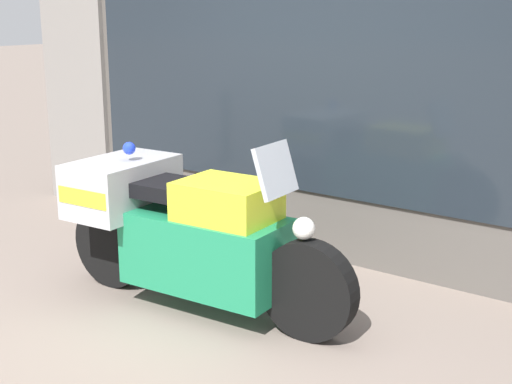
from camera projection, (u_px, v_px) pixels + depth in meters
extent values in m
plane|color=gray|center=(174.00, 337.00, 4.46)|extent=(60.00, 60.00, 0.00)
cube|color=#56514C|center=(343.00, 52.00, 5.59)|extent=(6.86, 0.40, 3.32)
cube|color=gray|center=(91.00, 41.00, 7.34)|extent=(0.89, 0.55, 3.32)
cube|color=#1E262D|center=(377.00, 49.00, 5.18)|extent=(5.74, 0.02, 2.32)
cube|color=slate|center=(378.00, 228.00, 5.74)|extent=(5.52, 0.30, 0.55)
cube|color=silver|center=(391.00, 102.00, 5.60)|extent=(5.52, 0.02, 1.50)
cube|color=beige|center=(388.00, 5.00, 5.30)|extent=(5.52, 0.30, 0.03)
cube|color=maroon|center=(190.00, 0.00, 6.42)|extent=(0.18, 0.04, 0.05)
cube|color=black|center=(313.00, 0.00, 5.67)|extent=(0.18, 0.04, 0.05)
cube|color=red|center=(207.00, 154.00, 6.59)|extent=(0.19, 0.03, 0.27)
cube|color=#2D8E42|center=(376.00, 181.00, 5.59)|extent=(0.19, 0.02, 0.27)
cylinder|color=black|center=(308.00, 290.00, 4.39)|extent=(0.64, 0.18, 0.63)
cylinder|color=black|center=(113.00, 244.00, 5.24)|extent=(0.64, 0.18, 0.63)
cube|color=#1E8456|center=(207.00, 251.00, 4.76)|extent=(1.14, 0.60, 0.50)
cube|color=yellow|center=(227.00, 203.00, 4.58)|extent=(0.64, 0.51, 0.28)
cube|color=black|center=(176.00, 189.00, 4.80)|extent=(0.67, 0.44, 0.10)
cube|color=#B7B7BC|center=(122.00, 186.00, 5.06)|extent=(0.54, 0.81, 0.38)
cube|color=yellow|center=(122.00, 186.00, 5.06)|extent=(0.49, 0.82, 0.11)
cube|color=#B2BCC6|center=(276.00, 170.00, 4.33)|extent=(0.15, 0.37, 0.32)
sphere|color=white|center=(304.00, 228.00, 4.31)|extent=(0.14, 0.14, 0.14)
sphere|color=blue|center=(129.00, 148.00, 4.94)|extent=(0.09, 0.09, 0.09)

